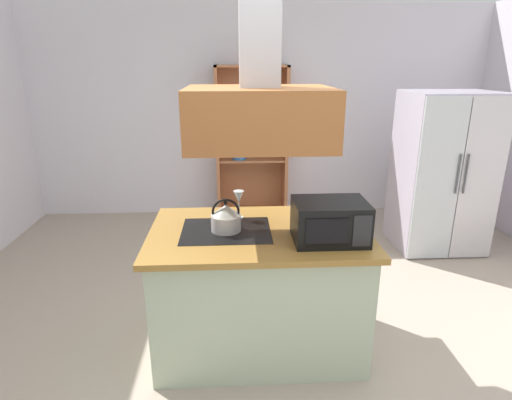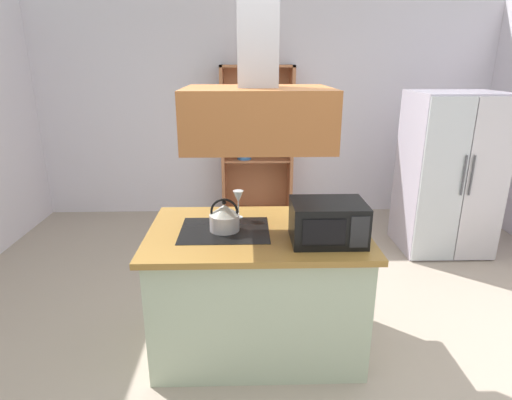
% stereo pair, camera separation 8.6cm
% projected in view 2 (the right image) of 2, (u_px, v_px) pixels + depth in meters
% --- Properties ---
extents(ground_plane, '(7.80, 7.80, 0.00)m').
position_uv_depth(ground_plane, '(283.00, 343.00, 3.12)').
color(ground_plane, tan).
extents(wall_back, '(6.00, 0.12, 2.70)m').
position_uv_depth(wall_back, '(265.00, 113.00, 5.55)').
color(wall_back, silver).
rests_on(wall_back, ground).
extents(kitchen_island, '(1.48, 0.98, 0.90)m').
position_uv_depth(kitchen_island, '(257.00, 288.00, 3.00)').
color(kitchen_island, '#AFBC9E').
rests_on(kitchen_island, ground).
extents(range_hood, '(0.90, 0.70, 1.22)m').
position_uv_depth(range_hood, '(258.00, 99.00, 2.59)').
color(range_hood, '#A15B2D').
extents(refrigerator, '(0.90, 0.78, 1.70)m').
position_uv_depth(refrigerator, '(448.00, 174.00, 4.48)').
color(refrigerator, '#BCB1C5').
rests_on(refrigerator, ground).
extents(dish_cabinet, '(0.91, 0.40, 1.95)m').
position_uv_depth(dish_cabinet, '(257.00, 151.00, 5.49)').
color(dish_cabinet, '#A8633E').
rests_on(dish_cabinet, ground).
extents(kettle, '(0.20, 0.20, 0.23)m').
position_uv_depth(kettle, '(224.00, 217.00, 2.83)').
color(kettle, beige).
rests_on(kettle, kitchen_island).
extents(cutting_board, '(0.35, 0.26, 0.02)m').
position_uv_depth(cutting_board, '(317.00, 219.00, 3.05)').
color(cutting_board, white).
rests_on(cutting_board, kitchen_island).
extents(microwave, '(0.46, 0.35, 0.26)m').
position_uv_depth(microwave, '(328.00, 222.00, 2.65)').
color(microwave, black).
rests_on(microwave, kitchen_island).
extents(wine_glass_on_counter, '(0.08, 0.08, 0.21)m').
position_uv_depth(wine_glass_on_counter, '(238.00, 198.00, 3.04)').
color(wine_glass_on_counter, silver).
rests_on(wine_glass_on_counter, kitchen_island).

